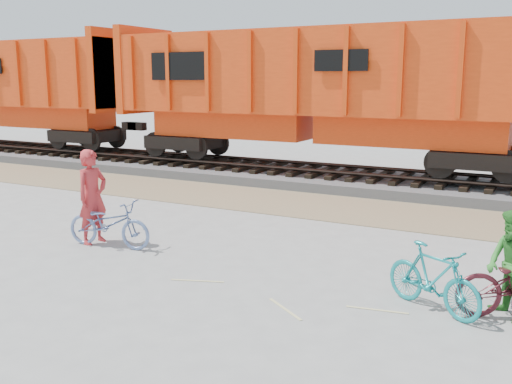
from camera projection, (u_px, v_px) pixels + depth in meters
ground at (272, 276)px, 9.74m from camera, size 120.00×120.00×0.00m
gravel_strip at (368, 211)px, 14.50m from camera, size 120.00×3.00×0.02m
ballast_bed at (402, 184)px, 17.51m from camera, size 120.00×4.00×0.30m
track at (403, 174)px, 17.45m from camera, size 120.00×2.60×0.24m
hopper_car_left at (0, 87)px, 25.20m from camera, size 14.00×3.13×4.65m
hopper_car_center at (315, 89)px, 18.30m from camera, size 14.00×3.13×4.65m
bicycle_blue at (109, 224)px, 11.35m from camera, size 1.91×0.90×0.96m
bicycle_teal at (433, 278)px, 8.19m from camera, size 1.66×1.18×0.98m
person_solo at (92, 197)px, 11.57m from camera, size 0.54×0.75×1.93m
person_man at (512, 266)px, 7.85m from camera, size 0.94×0.96×1.56m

